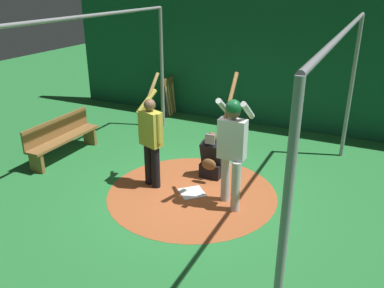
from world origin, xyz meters
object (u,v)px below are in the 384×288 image
(home_plate, at_px, (192,193))
(batter, at_px, (232,143))
(bench, at_px, (62,137))
(visitor, at_px, (151,137))
(bat_rack, at_px, (171,96))
(catcher, at_px, (212,160))

(home_plate, height_order, batter, batter)
(batter, height_order, bench, batter)
(bench, bearing_deg, batter, 85.13)
(visitor, bearing_deg, bat_rack, -137.70)
(home_plate, distance_m, batter, 1.34)
(catcher, bearing_deg, batter, 39.30)
(catcher, height_order, bat_rack, bat_rack)
(home_plate, bearing_deg, bench, -94.69)
(catcher, relative_size, bench, 0.49)
(batter, bearing_deg, home_plate, -95.65)
(batter, relative_size, visitor, 1.07)
(visitor, distance_m, bat_rack, 4.34)
(catcher, bearing_deg, visitor, -46.99)
(home_plate, relative_size, visitor, 0.21)
(home_plate, bearing_deg, batter, 84.35)
(visitor, xyz_separation_m, bench, (-0.28, -2.38, -0.51))
(batter, relative_size, bench, 1.17)
(home_plate, distance_m, visitor, 1.23)
(home_plate, distance_m, catcher, 0.84)
(visitor, bearing_deg, catcher, 151.74)
(home_plate, height_order, bat_rack, bat_rack)
(visitor, height_order, bench, visitor)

